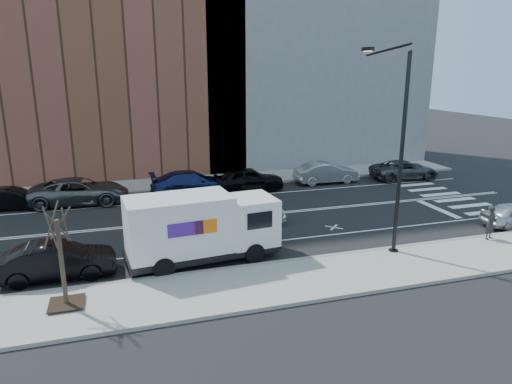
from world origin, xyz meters
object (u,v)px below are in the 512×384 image
far_parked_b (13,199)px  driving_sedan (237,212)px  fedex_van (201,227)px  pedestrian (491,222)px

far_parked_b → driving_sedan: size_ratio=0.80×
fedex_van → far_parked_b: size_ratio=1.71×
far_parked_b → pedestrian: bearing=-113.1°
driving_sedan → pedestrian: pedestrian is taller
driving_sedan → far_parked_b: bearing=57.1°
fedex_van → far_parked_b: bearing=125.5°
fedex_van → driving_sedan: bearing=50.7°
fedex_van → far_parked_b: (-9.59, 10.99, -0.94)m
driving_sedan → pedestrian: bearing=-120.1°
far_parked_b → pedestrian: pedestrian is taller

